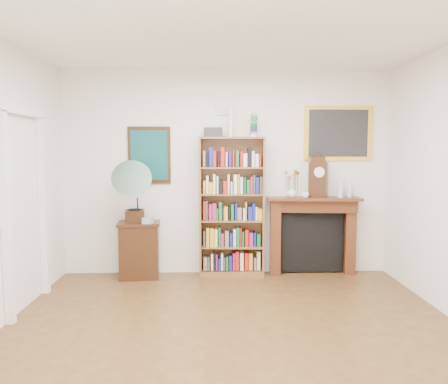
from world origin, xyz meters
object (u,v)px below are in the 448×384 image
at_px(bookshelf, 232,199).
at_px(bottle_right, 349,190).
at_px(fireplace, 312,229).
at_px(bottle_left, 341,189).
at_px(cd_stack, 148,220).
at_px(teacup, 305,195).
at_px(mantel_clock, 318,178).
at_px(side_cabinet, 139,250).
at_px(flower_vase, 292,192).
at_px(gramophone, 132,188).

xyz_separation_m(bookshelf, bottle_right, (1.62, 0.06, 0.12)).
bearing_deg(fireplace, bottle_left, -5.75).
distance_m(cd_stack, teacup, 2.14).
bearing_deg(mantel_clock, side_cabinet, -153.94).
distance_m(fireplace, bottle_left, 0.68).
xyz_separation_m(cd_stack, bottle_right, (2.74, 0.23, 0.38)).
xyz_separation_m(mantel_clock, teacup, (-0.18, -0.07, -0.23)).
height_order(bookshelf, flower_vase, bookshelf).
bearing_deg(fireplace, teacup, -135.62).
relative_size(bookshelf, teacup, 22.57).
bearing_deg(mantel_clock, bottle_right, 25.73).
xyz_separation_m(bookshelf, side_cabinet, (-1.25, -0.05, -0.68)).
xyz_separation_m(side_cabinet, flower_vase, (2.07, 0.10, 0.77)).
bearing_deg(bottle_left, bottle_right, 16.20).
distance_m(flower_vase, teacup, 0.19).
height_order(teacup, bottle_left, bottle_left).
height_order(bookshelf, bottle_right, bookshelf).
bearing_deg(flower_vase, cd_stack, -173.43).
distance_m(mantel_clock, teacup, 0.30).
bearing_deg(bottle_right, teacup, -172.29).
height_order(side_cabinet, mantel_clock, mantel_clock).
distance_m(side_cabinet, cd_stack, 0.46).
bearing_deg(mantel_clock, bottle_left, 19.12).
bearing_deg(teacup, gramophone, -177.34).
height_order(bookshelf, bottle_left, bookshelf).
xyz_separation_m(gramophone, cd_stack, (0.20, -0.04, -0.43)).
bearing_deg(flower_vase, bookshelf, -176.34).
bearing_deg(flower_vase, gramophone, -174.97).
xyz_separation_m(fireplace, teacup, (-0.13, -0.11, 0.49)).
relative_size(gramophone, bottle_left, 3.47).
xyz_separation_m(fireplace, bottle_left, (0.36, -0.06, 0.57)).
bearing_deg(bottle_right, side_cabinet, -177.95).
relative_size(gramophone, teacup, 8.62).
bearing_deg(bookshelf, cd_stack, -168.06).
distance_m(gramophone, teacup, 2.31).
distance_m(gramophone, cd_stack, 0.47).
relative_size(fireplace, cd_stack, 10.78).
xyz_separation_m(bookshelf, fireplace, (1.12, 0.08, -0.43)).
height_order(side_cabinet, flower_vase, flower_vase).
bearing_deg(bottle_left, gramophone, -176.88).
relative_size(gramophone, bottle_right, 4.16).
height_order(gramophone, teacup, gramophone).
bearing_deg(bottle_right, bottle_left, -163.80).
bearing_deg(bottle_left, bookshelf, -179.33).
bearing_deg(gramophone, bottle_left, -5.63).
height_order(fireplace, cd_stack, fireplace).
distance_m(mantel_clock, bottle_left, 0.34).
distance_m(bookshelf, mantel_clock, 1.21).
relative_size(mantel_clock, bottle_right, 2.76).
xyz_separation_m(flower_vase, bottle_left, (0.66, -0.04, 0.05)).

